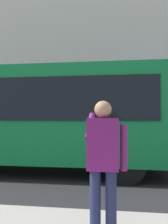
{
  "coord_description": "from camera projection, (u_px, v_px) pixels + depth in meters",
  "views": [
    {
      "loc": [
        -0.47,
        7.6,
        1.64
      ],
      "look_at": [
        0.65,
        0.05,
        1.79
      ],
      "focal_mm": 40.75,
      "sensor_mm": 36.0,
      "label": 1
    }
  ],
  "objects": [
    {
      "name": "pedestrian_photographer",
      "position": [
        103.0,
        156.0,
        3.23
      ],
      "size": [
        0.53,
        0.52,
        1.7
      ],
      "color": "#1E2347",
      "rests_on": "sidewalk_curb"
    },
    {
      "name": "ground_plane",
      "position": [
        106.0,
        172.0,
        7.55
      ],
      "size": [
        60.0,
        60.0,
        0.0
      ],
      "primitive_type": "plane",
      "color": "#232326"
    },
    {
      "name": "red_bus",
      "position": [
        25.0,
        116.0,
        7.71
      ],
      "size": [
        9.05,
        2.54,
        3.08
      ],
      "color": "#0F7238",
      "rests_on": "ground_plane"
    },
    {
      "name": "building_facade_far",
      "position": [
        113.0,
        40.0,
        14.39
      ],
      "size": [
        28.0,
        1.55,
        12.0
      ],
      "color": "beige",
      "rests_on": "ground_plane"
    }
  ]
}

